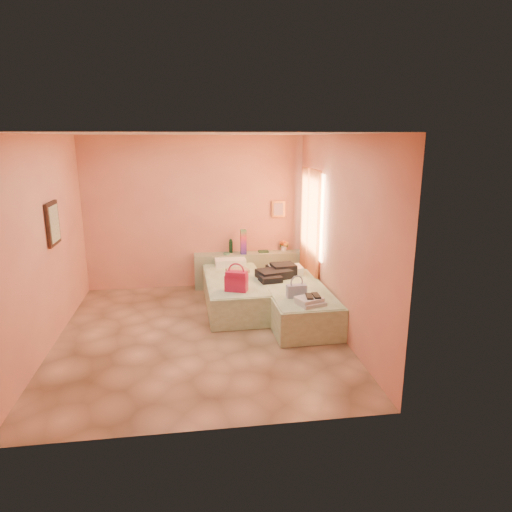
{
  "coord_description": "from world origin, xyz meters",
  "views": [
    {
      "loc": [
        -0.06,
        -6.14,
        2.76
      ],
      "look_at": [
        0.93,
        0.85,
        0.91
      ],
      "focal_mm": 32.0,
      "sensor_mm": 36.0,
      "label": 1
    }
  ],
  "objects_px": {
    "bed_right": "(296,303)",
    "green_book": "(263,251)",
    "flower_vase": "(284,245)",
    "magenta_handbag": "(236,281)",
    "headboard_ledge": "(249,269)",
    "blue_handbag": "(296,291)",
    "towel_stack": "(311,301)",
    "bed_left": "(235,292)",
    "water_bottle": "(231,246)"
  },
  "relations": [
    {
      "from": "bed_right",
      "to": "green_book",
      "type": "xyz_separation_m",
      "value": [
        -0.25,
        1.71,
        0.42
      ]
    },
    {
      "from": "flower_vase",
      "to": "magenta_handbag",
      "type": "distance_m",
      "value": 2.07
    },
    {
      "from": "headboard_ledge",
      "to": "blue_handbag",
      "type": "xyz_separation_m",
      "value": [
        0.43,
        -2.1,
        0.27
      ]
    },
    {
      "from": "green_book",
      "to": "flower_vase",
      "type": "distance_m",
      "value": 0.42
    },
    {
      "from": "bed_right",
      "to": "magenta_handbag",
      "type": "bearing_deg",
      "value": 178.58
    },
    {
      "from": "blue_handbag",
      "to": "towel_stack",
      "type": "bearing_deg",
      "value": -71.13
    },
    {
      "from": "green_book",
      "to": "flower_vase",
      "type": "relative_size",
      "value": 0.8
    },
    {
      "from": "green_book",
      "to": "blue_handbag",
      "type": "xyz_separation_m",
      "value": [
        0.15,
        -2.11,
        -0.07
      ]
    },
    {
      "from": "headboard_ledge",
      "to": "bed_right",
      "type": "height_order",
      "value": "headboard_ledge"
    },
    {
      "from": "bed_right",
      "to": "blue_handbag",
      "type": "relative_size",
      "value": 6.94
    },
    {
      "from": "headboard_ledge",
      "to": "bed_left",
      "type": "bearing_deg",
      "value": -109.65
    },
    {
      "from": "bed_left",
      "to": "green_book",
      "type": "bearing_deg",
      "value": 56.81
    },
    {
      "from": "bed_right",
      "to": "blue_handbag",
      "type": "distance_m",
      "value": 0.54
    },
    {
      "from": "water_bottle",
      "to": "magenta_handbag",
      "type": "relative_size",
      "value": 0.75
    },
    {
      "from": "headboard_ledge",
      "to": "blue_handbag",
      "type": "bearing_deg",
      "value": -78.39
    },
    {
      "from": "bed_left",
      "to": "water_bottle",
      "type": "height_order",
      "value": "water_bottle"
    },
    {
      "from": "flower_vase",
      "to": "bed_left",
      "type": "bearing_deg",
      "value": -133.6
    },
    {
      "from": "green_book",
      "to": "towel_stack",
      "type": "bearing_deg",
      "value": -84.52
    },
    {
      "from": "magenta_handbag",
      "to": "green_book",
      "type": "bearing_deg",
      "value": 88.44
    },
    {
      "from": "bed_left",
      "to": "water_bottle",
      "type": "distance_m",
      "value": 1.24
    },
    {
      "from": "headboard_ledge",
      "to": "magenta_handbag",
      "type": "xyz_separation_m",
      "value": [
        -0.4,
        -1.7,
        0.33
      ]
    },
    {
      "from": "flower_vase",
      "to": "blue_handbag",
      "type": "height_order",
      "value": "flower_vase"
    },
    {
      "from": "headboard_ledge",
      "to": "water_bottle",
      "type": "bearing_deg",
      "value": 167.51
    },
    {
      "from": "magenta_handbag",
      "to": "flower_vase",
      "type": "bearing_deg",
      "value": 78.53
    },
    {
      "from": "green_book",
      "to": "magenta_handbag",
      "type": "relative_size",
      "value": 0.57
    },
    {
      "from": "bed_left",
      "to": "towel_stack",
      "type": "bearing_deg",
      "value": -57.58
    },
    {
      "from": "bed_left",
      "to": "bed_right",
      "type": "bearing_deg",
      "value": -37.34
    },
    {
      "from": "headboard_ledge",
      "to": "bed_left",
      "type": "height_order",
      "value": "headboard_ledge"
    },
    {
      "from": "bed_right",
      "to": "flower_vase",
      "type": "height_order",
      "value": "flower_vase"
    },
    {
      "from": "headboard_ledge",
      "to": "magenta_handbag",
      "type": "height_order",
      "value": "magenta_handbag"
    },
    {
      "from": "green_book",
      "to": "blue_handbag",
      "type": "distance_m",
      "value": 2.12
    },
    {
      "from": "water_bottle",
      "to": "green_book",
      "type": "bearing_deg",
      "value": -5.96
    },
    {
      "from": "magenta_handbag",
      "to": "towel_stack",
      "type": "bearing_deg",
      "value": -17.19
    },
    {
      "from": "green_book",
      "to": "flower_vase",
      "type": "xyz_separation_m",
      "value": [
        0.4,
        0.05,
        0.1
      ]
    },
    {
      "from": "magenta_handbag",
      "to": "blue_handbag",
      "type": "distance_m",
      "value": 0.93
    },
    {
      "from": "water_bottle",
      "to": "blue_handbag",
      "type": "height_order",
      "value": "water_bottle"
    },
    {
      "from": "magenta_handbag",
      "to": "towel_stack",
      "type": "relative_size",
      "value": 0.94
    },
    {
      "from": "green_book",
      "to": "blue_handbag",
      "type": "relative_size",
      "value": 0.65
    },
    {
      "from": "bed_left",
      "to": "towel_stack",
      "type": "xyz_separation_m",
      "value": [
        0.93,
        -1.39,
        0.3
      ]
    },
    {
      "from": "water_bottle",
      "to": "flower_vase",
      "type": "bearing_deg",
      "value": -0.69
    },
    {
      "from": "water_bottle",
      "to": "towel_stack",
      "type": "bearing_deg",
      "value": -70.47
    },
    {
      "from": "bed_right",
      "to": "flower_vase",
      "type": "bearing_deg",
      "value": 83.36
    },
    {
      "from": "bed_left",
      "to": "blue_handbag",
      "type": "bearing_deg",
      "value": -54.03
    },
    {
      "from": "magenta_handbag",
      "to": "blue_handbag",
      "type": "xyz_separation_m",
      "value": [
        0.84,
        -0.4,
        -0.06
      ]
    },
    {
      "from": "blue_handbag",
      "to": "towel_stack",
      "type": "distance_m",
      "value": 0.36
    },
    {
      "from": "bed_left",
      "to": "flower_vase",
      "type": "distance_m",
      "value": 1.62
    },
    {
      "from": "bed_left",
      "to": "bed_right",
      "type": "relative_size",
      "value": 1.0
    },
    {
      "from": "bed_right",
      "to": "flower_vase",
      "type": "distance_m",
      "value": 1.84
    },
    {
      "from": "green_book",
      "to": "magenta_handbag",
      "type": "distance_m",
      "value": 1.84
    },
    {
      "from": "headboard_ledge",
      "to": "magenta_handbag",
      "type": "bearing_deg",
      "value": -103.37
    }
  ]
}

